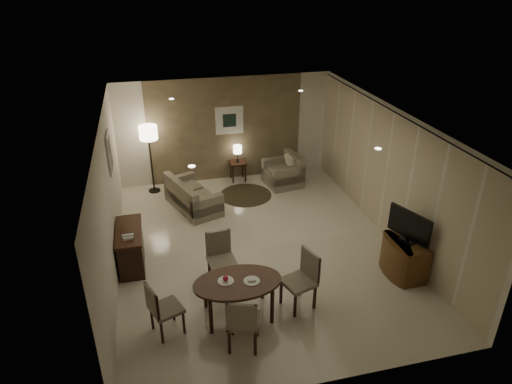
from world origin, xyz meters
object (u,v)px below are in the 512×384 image
object	(u,v)px
chair_near	(243,320)
sofa	(193,194)
tv_cabinet	(405,257)
chair_right	(298,281)
side_table	(238,171)
floor_lamp	(151,160)
chair_left	(166,308)
chair_far	(222,261)
console_desk	(131,247)
armchair	(283,170)
dining_table	(238,298)

from	to	relation	value
chair_near	sofa	size ratio (longest dim) A/B	0.61
chair_near	tv_cabinet	bearing A→B (deg)	-144.04
chair_right	side_table	world-z (taller)	chair_right
chair_right	side_table	bearing A→B (deg)	161.34
floor_lamp	tv_cabinet	bearing A→B (deg)	-46.64
chair_left	sofa	xyz separation A→B (m)	(0.87, 3.96, -0.09)
floor_lamp	chair_far	bearing A→B (deg)	-75.94
sofa	side_table	xyz separation A→B (m)	(1.33, 1.27, -0.11)
chair_right	tv_cabinet	bearing A→B (deg)	82.18
chair_right	sofa	xyz separation A→B (m)	(-1.28, 3.87, -0.13)
tv_cabinet	floor_lamp	xyz separation A→B (m)	(-4.35, 4.60, 0.51)
tv_cabinet	chair_far	xyz separation A→B (m)	(-3.31, 0.49, 0.14)
console_desk	side_table	size ratio (longest dim) A/B	2.29
sofa	floor_lamp	xyz separation A→B (m)	(-0.87, 1.13, 0.50)
console_desk	side_table	xyz separation A→B (m)	(2.74, 3.24, -0.11)
chair_left	armchair	bearing A→B (deg)	-56.04
dining_table	chair_right	xyz separation A→B (m)	(1.01, -0.02, 0.17)
chair_left	armchair	xyz separation A→B (m)	(3.28, 4.69, -0.06)
chair_far	floor_lamp	xyz separation A→B (m)	(-1.03, 4.12, 0.38)
dining_table	chair_far	bearing A→B (deg)	96.85
armchair	side_table	size ratio (longest dim) A/B	1.71
chair_right	sofa	distance (m)	4.08
console_desk	floor_lamp	size ratio (longest dim) A/B	0.69
chair_near	side_table	bearing A→B (deg)	-82.71
tv_cabinet	chair_right	world-z (taller)	chair_right
armchair	chair_right	bearing A→B (deg)	-22.89
chair_far	chair_right	world-z (taller)	chair_right
dining_table	side_table	distance (m)	5.23
sofa	floor_lamp	bearing A→B (deg)	17.39
dining_table	chair_right	size ratio (longest dim) A/B	1.42
dining_table	sofa	bearing A→B (deg)	93.99
chair_far	floor_lamp	distance (m)	4.26
floor_lamp	chair_right	bearing A→B (deg)	-66.76
tv_cabinet	sofa	size ratio (longest dim) A/B	0.58
console_desk	armchair	xyz separation A→B (m)	(3.82, 2.71, 0.02)
console_desk	side_table	bearing A→B (deg)	49.78
console_desk	armchair	distance (m)	4.68
dining_table	sofa	size ratio (longest dim) A/B	0.91
tv_cabinet	chair_left	size ratio (longest dim) A/B	0.98
dining_table	armchair	distance (m)	5.06
sofa	chair_left	bearing A→B (deg)	147.44
console_desk	floor_lamp	world-z (taller)	floor_lamp
console_desk	chair_far	world-z (taller)	chair_far
tv_cabinet	chair_left	world-z (taller)	chair_left
console_desk	tv_cabinet	distance (m)	5.11
chair_near	chair_left	bearing A→B (deg)	-9.16
console_desk	floor_lamp	xyz separation A→B (m)	(0.54, 3.10, 0.49)
tv_cabinet	chair_far	bearing A→B (deg)	171.64
chair_far	chair_right	distance (m)	1.42
dining_table	sofa	distance (m)	3.86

